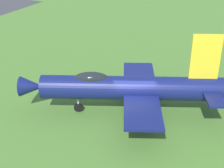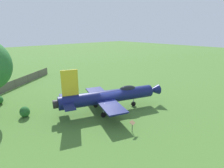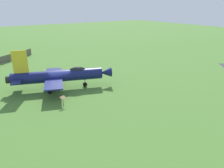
# 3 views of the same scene
# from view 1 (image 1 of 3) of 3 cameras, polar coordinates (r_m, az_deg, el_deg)

# --- Properties ---
(ground_plane) EXTENTS (200.00, 200.00, 0.00)m
(ground_plane) POSITION_cam_1_polar(r_m,az_deg,el_deg) (21.54, 3.36, -5.02)
(ground_plane) COLOR #47722D
(display_jet) EXTENTS (9.19, 13.18, 5.45)m
(display_jet) POSITION_cam_1_polar(r_m,az_deg,el_deg) (20.62, 2.56, -0.59)
(display_jet) COLOR #111951
(display_jet) RESTS_ON ground_plane
(info_plaque) EXTENTS (0.56, 0.69, 1.14)m
(info_plaque) POSITION_cam_1_polar(r_m,az_deg,el_deg) (25.95, 2.37, 2.87)
(info_plaque) COLOR #333333
(info_plaque) RESTS_ON ground_plane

